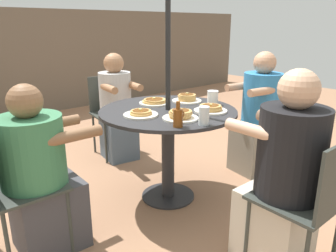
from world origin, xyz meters
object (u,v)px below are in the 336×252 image
diner_south (117,112)px  patio_chair_west (11,184)px  pancake_plate_a (180,116)px  pancake_plate_b (154,102)px  patio_chair_east (270,118)px  pancake_plate_d (187,99)px  diner_west (41,179)px  pancake_plate_c (211,109)px  patio_table (168,127)px  drinking_glass_a (204,116)px  patio_chair_north (310,197)px  diner_north (283,181)px  syrup_bottle (178,117)px  patio_chair_south (111,109)px  coffee_cup (213,98)px  pancake_plate_e (141,114)px  diner_east (258,119)px

diner_south → patio_chair_west: bearing=45.2°
pancake_plate_a → pancake_plate_b: 0.51m
patio_chair_east → pancake_plate_d: bearing=81.1°
pancake_plate_a → diner_west: bearing=162.4°
pancake_plate_c → pancake_plate_a: bearing=-179.9°
patio_table → pancake_plate_a: pancake_plate_a is taller
pancake_plate_d → drinking_glass_a: size_ratio=2.03×
pancake_plate_c → pancake_plate_b: bearing=108.7°
patio_chair_east → pancake_plate_b: (-1.15, 0.40, 0.27)m
patio_table → drinking_glass_a: drinking_glass_a is taller
patio_chair_north → diner_north: bearing=90.0°
patio_table → diner_south: bearing=80.7°
pancake_plate_a → syrup_bottle: bearing=-138.1°
patio_chair_south → pancake_plate_d: patio_chair_south is taller
patio_chair_west → pancake_plate_d: 1.53m
diner_west → coffee_cup: 1.46m
patio_chair_west → pancake_plate_b: 1.28m
pancake_plate_e → coffee_cup: 0.67m
patio_table → pancake_plate_d: 0.36m
pancake_plate_e → drinking_glass_a: 0.49m
pancake_plate_d → drinking_glass_a: (-0.39, -0.56, 0.04)m
syrup_bottle → patio_chair_west: bearing=156.5°
pancake_plate_d → diner_west: bearing=-176.8°
patio_chair_east → pancake_plate_e: (-1.46, 0.17, 0.27)m
diner_east → patio_chair_south: bearing=40.4°
patio_table → diner_south: 1.04m
pancake_plate_a → pancake_plate_e: (-0.16, 0.26, -0.01)m
coffee_cup → pancake_plate_d: bearing=112.0°
patio_table → pancake_plate_b: size_ratio=4.24×
patio_chair_south → patio_chair_north: bearing=94.2°
patio_chair_north → patio_chair_south: size_ratio=1.00×
patio_table → pancake_plate_b: bearing=79.9°
patio_chair_south → pancake_plate_b: size_ratio=3.38×
pancake_plate_e → syrup_bottle: bearing=-86.4°
diner_south → coffee_cup: (0.22, -1.14, 0.31)m
pancake_plate_e → drinking_glass_a: drinking_glass_a is taller
diner_north → diner_south: size_ratio=1.06×
patio_chair_east → pancake_plate_b: size_ratio=3.38×
patio_table → diner_west: 1.03m
diner_north → patio_chair_south: 2.22m
patio_chair_north → syrup_bottle: size_ratio=5.07×
pancake_plate_a → coffee_cup: coffee_cup is taller
pancake_plate_b → diner_north: bearing=-92.6°
patio_chair_east → pancake_plate_b: patio_chair_east is taller
diner_north → diner_east: bearing=41.1°
patio_chair_north → patio_chair_west: same height
pancake_plate_b → syrup_bottle: bearing=-115.4°
diner_south → pancake_plate_e: bearing=76.2°
pancake_plate_a → pancake_plate_d: size_ratio=1.00×
patio_chair_north → diner_east: 1.47m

